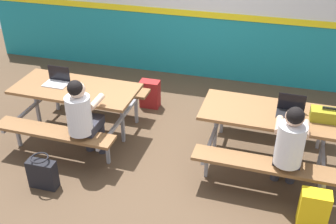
{
  "coord_description": "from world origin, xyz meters",
  "views": [
    {
      "loc": [
        1.2,
        -4.46,
        3.3
      ],
      "look_at": [
        0.0,
        -0.05,
        0.55
      ],
      "focal_mm": 44.19,
      "sensor_mm": 36.0,
      "label": 1
    }
  ],
  "objects_px": {
    "backpack_dark": "(150,94)",
    "tote_bag_bright": "(43,173)",
    "picnic_table_right": "(269,124)",
    "toolbox_grey": "(328,115)",
    "picnic_table_left": "(77,98)",
    "satchel_spare": "(314,209)",
    "laptop_dark": "(291,110)",
    "student_further": "(290,144)",
    "laptop_silver": "(57,80)",
    "student_nearer": "(82,115)"
  },
  "relations": [
    {
      "from": "laptop_silver",
      "to": "picnic_table_left",
      "type": "bearing_deg",
      "value": -9.17
    },
    {
      "from": "picnic_table_left",
      "to": "student_further",
      "type": "xyz_separation_m",
      "value": [
        2.8,
        -0.53,
        0.13
      ]
    },
    {
      "from": "student_further",
      "to": "laptop_silver",
      "type": "relative_size",
      "value": 3.7
    },
    {
      "from": "picnic_table_left",
      "to": "student_further",
      "type": "distance_m",
      "value": 2.85
    },
    {
      "from": "picnic_table_left",
      "to": "toolbox_grey",
      "type": "height_order",
      "value": "toolbox_grey"
    },
    {
      "from": "laptop_dark",
      "to": "satchel_spare",
      "type": "height_order",
      "value": "laptop_dark"
    },
    {
      "from": "picnic_table_left",
      "to": "toolbox_grey",
      "type": "xyz_separation_m",
      "value": [
        3.2,
        0.02,
        0.24
      ]
    },
    {
      "from": "laptop_dark",
      "to": "picnic_table_right",
      "type": "bearing_deg",
      "value": -171.94
    },
    {
      "from": "picnic_table_right",
      "to": "toolbox_grey",
      "type": "distance_m",
      "value": 0.68
    },
    {
      "from": "student_further",
      "to": "backpack_dark",
      "type": "bearing_deg",
      "value": 143.49
    },
    {
      "from": "picnic_table_right",
      "to": "backpack_dark",
      "type": "height_order",
      "value": "picnic_table_right"
    },
    {
      "from": "picnic_table_right",
      "to": "tote_bag_bright",
      "type": "bearing_deg",
      "value": -154.7
    },
    {
      "from": "laptop_dark",
      "to": "student_further",
      "type": "bearing_deg",
      "value": -88.69
    },
    {
      "from": "student_further",
      "to": "backpack_dark",
      "type": "xyz_separation_m",
      "value": [
        -2.07,
        1.54,
        -0.49
      ]
    },
    {
      "from": "picnic_table_left",
      "to": "laptop_dark",
      "type": "distance_m",
      "value": 2.79
    },
    {
      "from": "laptop_dark",
      "to": "toolbox_grey",
      "type": "bearing_deg",
      "value": -6.79
    },
    {
      "from": "backpack_dark",
      "to": "tote_bag_bright",
      "type": "xyz_separation_m",
      "value": [
        -0.65,
        -2.15,
        -0.02
      ]
    },
    {
      "from": "laptop_silver",
      "to": "satchel_spare",
      "type": "height_order",
      "value": "laptop_silver"
    },
    {
      "from": "toolbox_grey",
      "to": "tote_bag_bright",
      "type": "distance_m",
      "value": 3.39
    },
    {
      "from": "picnic_table_right",
      "to": "tote_bag_bright",
      "type": "distance_m",
      "value": 2.78
    },
    {
      "from": "student_nearer",
      "to": "laptop_silver",
      "type": "distance_m",
      "value": 0.9
    },
    {
      "from": "backpack_dark",
      "to": "tote_bag_bright",
      "type": "height_order",
      "value": "backpack_dark"
    },
    {
      "from": "picnic_table_right",
      "to": "toolbox_grey",
      "type": "relative_size",
      "value": 4.23
    },
    {
      "from": "laptop_silver",
      "to": "student_further",
      "type": "bearing_deg",
      "value": -10.57
    },
    {
      "from": "picnic_table_right",
      "to": "backpack_dark",
      "type": "relative_size",
      "value": 3.85
    },
    {
      "from": "student_nearer",
      "to": "student_further",
      "type": "bearing_deg",
      "value": 0.93
    },
    {
      "from": "toolbox_grey",
      "to": "backpack_dark",
      "type": "distance_m",
      "value": 2.74
    },
    {
      "from": "laptop_silver",
      "to": "toolbox_grey",
      "type": "bearing_deg",
      "value": -0.49
    },
    {
      "from": "picnic_table_left",
      "to": "student_nearer",
      "type": "relative_size",
      "value": 1.4
    },
    {
      "from": "laptop_silver",
      "to": "satchel_spare",
      "type": "distance_m",
      "value": 3.59
    },
    {
      "from": "student_further",
      "to": "toolbox_grey",
      "type": "xyz_separation_m",
      "value": [
        0.41,
        0.54,
        0.1
      ]
    },
    {
      "from": "laptop_silver",
      "to": "laptop_dark",
      "type": "relative_size",
      "value": 1.0
    },
    {
      "from": "tote_bag_bright",
      "to": "satchel_spare",
      "type": "xyz_separation_m",
      "value": [
        3.04,
        0.2,
        0.02
      ]
    },
    {
      "from": "picnic_table_left",
      "to": "tote_bag_bright",
      "type": "xyz_separation_m",
      "value": [
        0.07,
        -1.14,
        -0.38
      ]
    },
    {
      "from": "tote_bag_bright",
      "to": "backpack_dark",
      "type": "bearing_deg",
      "value": 73.25
    },
    {
      "from": "picnic_table_right",
      "to": "student_nearer",
      "type": "relative_size",
      "value": 1.4
    },
    {
      "from": "student_nearer",
      "to": "backpack_dark",
      "type": "relative_size",
      "value": 2.74
    },
    {
      "from": "picnic_table_left",
      "to": "student_further",
      "type": "height_order",
      "value": "student_further"
    },
    {
      "from": "tote_bag_bright",
      "to": "satchel_spare",
      "type": "distance_m",
      "value": 3.05
    },
    {
      "from": "picnic_table_left",
      "to": "picnic_table_right",
      "type": "distance_m",
      "value": 2.56
    },
    {
      "from": "student_nearer",
      "to": "satchel_spare",
      "type": "bearing_deg",
      "value": -7.74
    },
    {
      "from": "satchel_spare",
      "to": "backpack_dark",
      "type": "bearing_deg",
      "value": 140.89
    },
    {
      "from": "picnic_table_right",
      "to": "toolbox_grey",
      "type": "height_order",
      "value": "toolbox_grey"
    },
    {
      "from": "toolbox_grey",
      "to": "picnic_table_left",
      "type": "bearing_deg",
      "value": -179.71
    },
    {
      "from": "picnic_table_left",
      "to": "satchel_spare",
      "type": "xyz_separation_m",
      "value": [
        3.12,
        -0.94,
        -0.36
      ]
    },
    {
      "from": "picnic_table_right",
      "to": "toolbox_grey",
      "type": "xyz_separation_m",
      "value": [
        0.64,
        -0.02,
        0.24
      ]
    },
    {
      "from": "picnic_table_right",
      "to": "satchel_spare",
      "type": "relative_size",
      "value": 3.85
    },
    {
      "from": "student_further",
      "to": "tote_bag_bright",
      "type": "bearing_deg",
      "value": -167.3
    },
    {
      "from": "picnic_table_right",
      "to": "toolbox_grey",
      "type": "bearing_deg",
      "value": -1.71
    },
    {
      "from": "toolbox_grey",
      "to": "student_further",
      "type": "bearing_deg",
      "value": -126.67
    }
  ]
}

